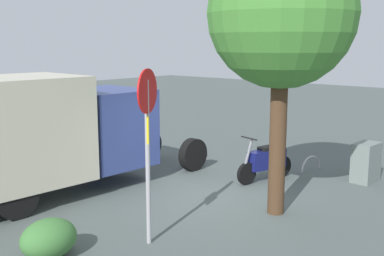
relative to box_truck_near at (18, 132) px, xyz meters
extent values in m
plane|color=#4A5352|center=(-3.12, 3.05, -1.57)|extent=(60.00, 60.00, 0.00)
cylinder|color=black|center=(0.63, 0.92, -1.12)|extent=(0.91, 0.29, 0.90)
cylinder|color=black|center=(-4.50, 1.18, -1.12)|extent=(0.91, 0.29, 0.90)
cylinder|color=black|center=(-4.59, -0.72, -1.12)|extent=(0.91, 0.29, 0.90)
cube|color=#344386|center=(-2.33, 0.12, -0.17)|extent=(1.90, 2.19, 1.90)
cube|color=black|center=(-2.33, 0.12, 0.43)|extent=(1.91, 2.03, 0.60)
cylinder|color=black|center=(-4.36, 3.07, -1.29)|extent=(0.57, 0.23, 0.56)
cylinder|color=black|center=(-5.57, 3.38, -1.29)|extent=(0.57, 0.23, 0.56)
cube|color=navy|center=(-5.01, 3.24, -1.01)|extent=(1.14, 0.58, 0.48)
cube|color=black|center=(-5.11, 3.26, -0.74)|extent=(0.69, 0.43, 0.12)
cylinder|color=slate|center=(-4.41, 3.09, -0.74)|extent=(0.29, 0.14, 0.69)
cylinder|color=black|center=(-4.41, 3.09, -0.39)|extent=(0.17, 0.54, 0.04)
cylinder|color=#9E9EA3|center=(-0.29, 3.79, -0.12)|extent=(0.08, 0.08, 2.89)
cylinder|color=red|center=(-0.29, 3.81, 1.13)|extent=(0.71, 0.32, 0.76)
cube|color=yellow|center=(-0.29, 3.81, 0.49)|extent=(0.33, 0.33, 0.44)
cylinder|color=#47301E|center=(-3.09, 4.68, -0.05)|extent=(0.34, 0.34, 3.03)
sphere|color=#3E7E30|center=(-3.09, 4.68, 2.49)|extent=(2.93, 2.93, 2.93)
cube|color=slate|center=(-6.57, 5.21, -1.06)|extent=(0.80, 0.52, 1.01)
torus|color=#B7B7BC|center=(-6.61, 3.67, -1.57)|extent=(0.85, 0.17, 0.85)
ellipsoid|color=#3C7135|center=(1.19, 2.97, -1.24)|extent=(0.96, 0.79, 0.66)
camera|label=1|loc=(5.18, 9.57, 1.92)|focal=44.43mm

